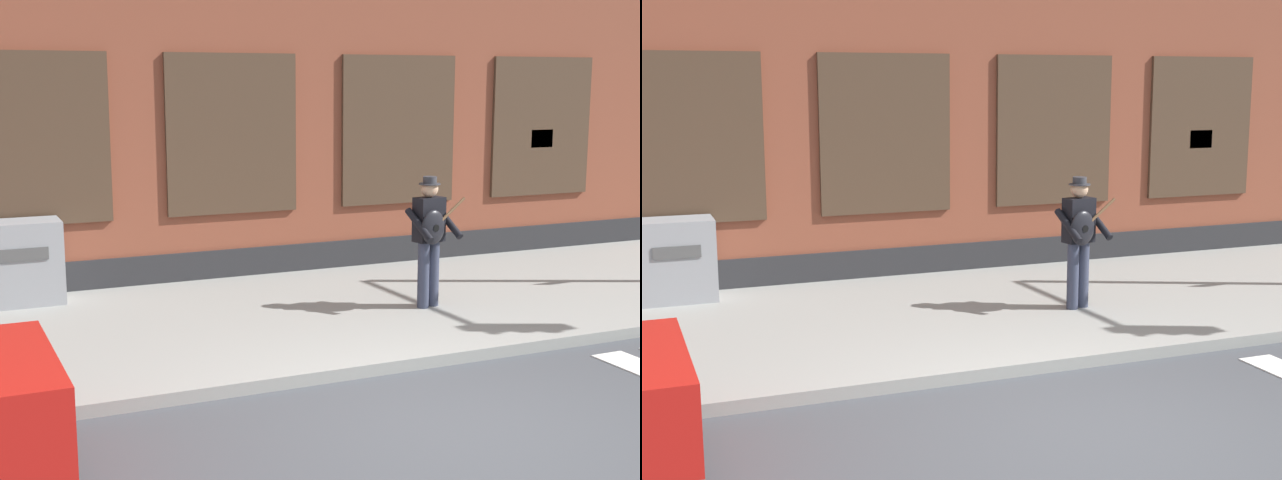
% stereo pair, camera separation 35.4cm
% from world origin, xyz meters
% --- Properties ---
extents(ground_plane, '(160.00, 160.00, 0.00)m').
position_xyz_m(ground_plane, '(0.00, 0.00, 0.00)').
color(ground_plane, '#424449').
extents(sidewalk, '(28.00, 4.59, 0.13)m').
position_xyz_m(sidewalk, '(0.00, 3.81, 0.07)').
color(sidewalk, gray).
rests_on(sidewalk, ground).
extents(building_backdrop, '(28.00, 4.06, 8.33)m').
position_xyz_m(building_backdrop, '(-0.00, 8.10, 4.16)').
color(building_backdrop, brown).
rests_on(building_backdrop, ground).
extents(busker, '(0.75, 0.60, 1.69)m').
position_xyz_m(busker, '(1.72, 3.34, 1.10)').
color(busker, '#33384C').
rests_on(busker, sidewalk).
extents(utility_box, '(1.00, 0.68, 1.09)m').
position_xyz_m(utility_box, '(-3.03, 5.66, 0.68)').
color(utility_box, gray).
rests_on(utility_box, sidewalk).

